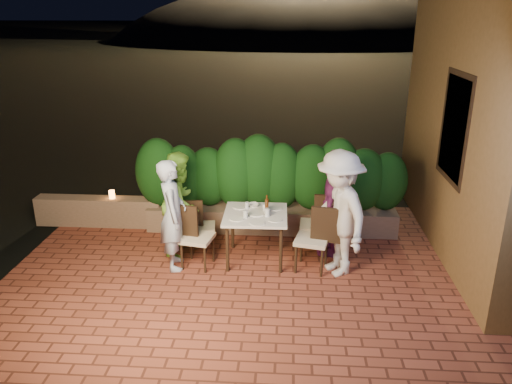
# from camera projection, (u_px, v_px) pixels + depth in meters

# --- Properties ---
(ground) EXTENTS (400.00, 400.00, 0.00)m
(ground) POSITION_uv_depth(u_px,v_px,m) (248.00, 303.00, 6.46)
(ground) COLOR black
(ground) RESTS_ON ground
(terrace_floor) EXTENTS (7.00, 6.00, 0.15)m
(terrace_floor) POSITION_uv_depth(u_px,v_px,m) (251.00, 287.00, 6.95)
(terrace_floor) COLOR brown
(terrace_floor) RESTS_ON ground
(building_wall) EXTENTS (1.60, 5.00, 5.00)m
(building_wall) POSITION_uv_depth(u_px,v_px,m) (506.00, 87.00, 7.24)
(building_wall) COLOR brown
(building_wall) RESTS_ON ground
(window_pane) EXTENTS (0.08, 1.00, 1.40)m
(window_pane) POSITION_uv_depth(u_px,v_px,m) (456.00, 128.00, 6.99)
(window_pane) COLOR black
(window_pane) RESTS_ON building_wall
(window_frame) EXTENTS (0.06, 1.15, 1.55)m
(window_frame) POSITION_uv_depth(u_px,v_px,m) (456.00, 128.00, 6.99)
(window_frame) COLOR black
(window_frame) RESTS_ON building_wall
(planter) EXTENTS (4.20, 0.55, 0.40)m
(planter) POSITION_uv_depth(u_px,v_px,m) (271.00, 219.00, 8.53)
(planter) COLOR #7B624E
(planter) RESTS_ON ground
(hedge) EXTENTS (4.00, 0.70, 1.10)m
(hedge) POSITION_uv_depth(u_px,v_px,m) (271.00, 177.00, 8.27)
(hedge) COLOR #123E12
(hedge) RESTS_ON planter
(parapet) EXTENTS (2.20, 0.30, 0.50)m
(parapet) POSITION_uv_depth(u_px,v_px,m) (100.00, 211.00, 8.70)
(parapet) COLOR #7B624E
(parapet) RESTS_ON ground
(hill) EXTENTS (52.00, 40.00, 22.00)m
(hill) POSITION_uv_depth(u_px,v_px,m) (303.00, 73.00, 63.94)
(hill) COLOR black
(hill) RESTS_ON ground
(dining_table) EXTENTS (0.94, 0.94, 0.75)m
(dining_table) POSITION_uv_depth(u_px,v_px,m) (256.00, 237.00, 7.43)
(dining_table) COLOR white
(dining_table) RESTS_ON ground
(plate_nw) EXTENTS (0.21, 0.21, 0.01)m
(plate_nw) POSITION_uv_depth(u_px,v_px,m) (237.00, 219.00, 7.10)
(plate_nw) COLOR white
(plate_nw) RESTS_ON dining_table
(plate_sw) EXTENTS (0.24, 0.24, 0.01)m
(plate_sw) POSITION_uv_depth(u_px,v_px,m) (241.00, 207.00, 7.54)
(plate_sw) COLOR white
(plate_sw) RESTS_ON dining_table
(plate_ne) EXTENTS (0.20, 0.20, 0.01)m
(plate_ne) POSITION_uv_depth(u_px,v_px,m) (275.00, 220.00, 7.07)
(plate_ne) COLOR white
(plate_ne) RESTS_ON dining_table
(plate_se) EXTENTS (0.21, 0.21, 0.01)m
(plate_se) POSITION_uv_depth(u_px,v_px,m) (275.00, 208.00, 7.48)
(plate_se) COLOR white
(plate_se) RESTS_ON dining_table
(plate_centre) EXTENTS (0.24, 0.24, 0.01)m
(plate_centre) POSITION_uv_depth(u_px,v_px,m) (256.00, 214.00, 7.28)
(plate_centre) COLOR white
(plate_centre) RESTS_ON dining_table
(plate_front) EXTENTS (0.22, 0.22, 0.01)m
(plate_front) POSITION_uv_depth(u_px,v_px,m) (257.00, 223.00, 6.96)
(plate_front) COLOR white
(plate_front) RESTS_ON dining_table
(glass_nw) EXTENTS (0.06, 0.06, 0.11)m
(glass_nw) POSITION_uv_depth(u_px,v_px,m) (245.00, 214.00, 7.14)
(glass_nw) COLOR silver
(glass_nw) RESTS_ON dining_table
(glass_sw) EXTENTS (0.06, 0.06, 0.10)m
(glass_sw) POSITION_uv_depth(u_px,v_px,m) (247.00, 205.00, 7.47)
(glass_sw) COLOR silver
(glass_sw) RESTS_ON dining_table
(glass_ne) EXTENTS (0.07, 0.07, 0.12)m
(glass_ne) POSITION_uv_depth(u_px,v_px,m) (267.00, 212.00, 7.18)
(glass_ne) COLOR silver
(glass_ne) RESTS_ON dining_table
(glass_se) EXTENTS (0.06, 0.06, 0.11)m
(glass_se) POSITION_uv_depth(u_px,v_px,m) (265.00, 207.00, 7.38)
(glass_se) COLOR silver
(glass_se) RESTS_ON dining_table
(beer_bottle) EXTENTS (0.05, 0.05, 0.28)m
(beer_bottle) POSITION_uv_depth(u_px,v_px,m) (267.00, 204.00, 7.27)
(beer_bottle) COLOR #4B240C
(beer_bottle) RESTS_ON dining_table
(bowl) EXTENTS (0.22, 0.22, 0.04)m
(bowl) POSITION_uv_depth(u_px,v_px,m) (253.00, 205.00, 7.57)
(bowl) COLOR white
(bowl) RESTS_ON dining_table
(chair_left_front) EXTENTS (0.51, 0.51, 0.93)m
(chair_left_front) POSITION_uv_depth(u_px,v_px,m) (197.00, 237.00, 7.21)
(chair_left_front) COLOR black
(chair_left_front) RESTS_ON ground
(chair_left_back) EXTENTS (0.43, 0.43, 0.84)m
(chair_left_back) POSITION_uv_depth(u_px,v_px,m) (202.00, 226.00, 7.70)
(chair_left_back) COLOR black
(chair_left_back) RESTS_ON ground
(chair_right_front) EXTENTS (0.54, 0.54, 0.98)m
(chair_right_front) POSITION_uv_depth(u_px,v_px,m) (312.00, 238.00, 7.11)
(chair_right_front) COLOR black
(chair_right_front) RESTS_ON ground
(chair_right_back) EXTENTS (0.47, 0.47, 0.96)m
(chair_right_back) POSITION_uv_depth(u_px,v_px,m) (315.00, 224.00, 7.61)
(chair_right_back) COLOR black
(chair_right_back) RESTS_ON ground
(diner_blue) EXTENTS (0.51, 0.66, 1.63)m
(diner_blue) POSITION_uv_depth(u_px,v_px,m) (173.00, 215.00, 7.08)
(diner_blue) COLOR #B1C3E3
(diner_blue) RESTS_ON ground
(diner_green) EXTENTS (0.65, 0.81, 1.59)m
(diner_green) POSITION_uv_depth(u_px,v_px,m) (181.00, 203.00, 7.59)
(diner_green) COLOR #8DDC44
(diner_green) RESTS_ON ground
(diner_white) EXTENTS (1.10, 1.34, 1.80)m
(diner_white) POSITION_uv_depth(u_px,v_px,m) (339.00, 214.00, 6.90)
(diner_white) COLOR silver
(diner_white) RESTS_ON ground
(diner_purple) EXTENTS (0.66, 1.05, 1.66)m
(diner_purple) POSITION_uv_depth(u_px,v_px,m) (334.00, 203.00, 7.49)
(diner_purple) COLOR #7F2A71
(diner_purple) RESTS_ON ground
(parapet_lamp) EXTENTS (0.10, 0.10, 0.14)m
(parapet_lamp) POSITION_uv_depth(u_px,v_px,m) (112.00, 194.00, 8.58)
(parapet_lamp) COLOR orange
(parapet_lamp) RESTS_ON parapet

